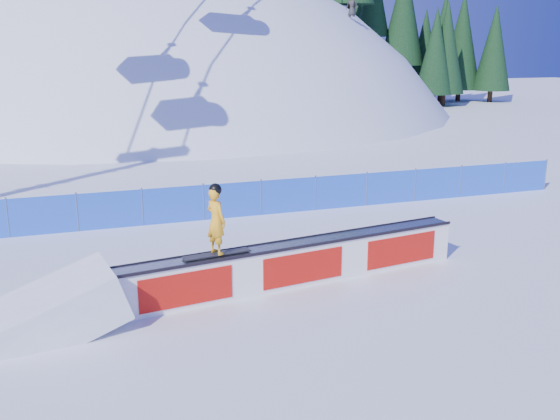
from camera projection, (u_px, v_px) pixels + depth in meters
name	position (u px, v px, depth m)	size (l,w,h in m)	color
ground	(343.00, 251.00, 17.65)	(160.00, 160.00, 0.00)	white
snow_hill	(157.00, 297.00, 60.61)	(64.00, 64.00, 64.00)	white
treeline	(399.00, 14.00, 60.31)	(24.02, 11.83, 18.91)	#301D13
safety_fence	(289.00, 196.00, 21.61)	(22.05, 0.05, 1.30)	blue
rail_box	(298.00, 263.00, 15.09)	(8.98, 1.91, 1.08)	white
snow_ramp	(57.00, 330.00, 12.73)	(2.64, 1.76, 0.99)	white
snowboarder	(216.00, 220.00, 13.82)	(1.59, 0.66, 1.64)	black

